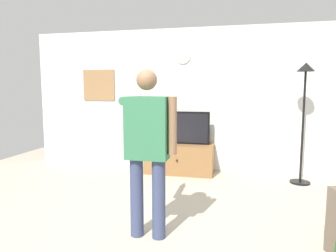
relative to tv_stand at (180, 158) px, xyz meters
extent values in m
plane|color=#B2A893|center=(0.14, -2.60, -0.27)|extent=(8.40, 8.40, 0.00)
cube|color=silver|center=(0.14, 0.35, 1.08)|extent=(6.40, 0.10, 2.70)
cube|color=olive|center=(0.00, 0.00, 0.00)|extent=(1.25, 0.53, 0.55)
sphere|color=black|center=(0.00, -0.28, 0.03)|extent=(0.04, 0.04, 0.04)
cube|color=black|center=(0.00, 0.05, 0.57)|extent=(1.09, 0.06, 0.60)
cube|color=black|center=(0.00, 0.02, 0.57)|extent=(1.03, 0.01, 0.54)
cylinder|color=white|center=(0.00, 0.29, 1.91)|extent=(0.30, 0.03, 0.30)
cube|color=#997047|center=(-1.73, 0.30, 1.37)|extent=(0.67, 0.04, 0.61)
cylinder|color=black|center=(2.08, -0.18, -0.26)|extent=(0.32, 0.32, 0.03)
cylinder|color=black|center=(2.08, -0.18, 0.66)|extent=(0.04, 0.04, 1.81)
cone|color=black|center=(2.08, -0.18, 1.64)|extent=(0.28, 0.28, 0.14)
cylinder|color=#384266|center=(0.01, -2.52, 0.15)|extent=(0.14, 0.14, 0.84)
cylinder|color=#384266|center=(0.25, -2.52, 0.15)|extent=(0.14, 0.14, 0.84)
cube|color=#33724C|center=(0.13, -2.52, 0.89)|extent=(0.43, 0.22, 0.64)
sphere|color=#8C6647|center=(0.13, -2.52, 1.37)|extent=(0.21, 0.21, 0.21)
cylinder|color=#33724C|center=(-0.13, -2.23, 1.16)|extent=(0.09, 0.58, 0.09)
cube|color=white|center=(-0.13, -1.91, 1.16)|extent=(0.04, 0.12, 0.04)
cylinder|color=#8C6647|center=(0.40, -2.52, 0.92)|extent=(0.09, 0.09, 0.58)
camera|label=1|loc=(1.02, -5.46, 1.28)|focal=32.45mm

